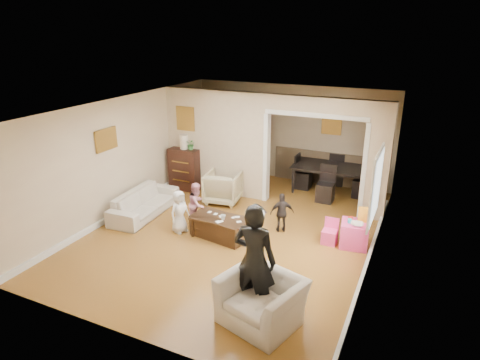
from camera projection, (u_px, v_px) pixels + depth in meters
The scene contains 27 objects.
floor at pixel (236, 230), 8.69m from camera, with size 7.00×7.00×0.00m, color #A7702B.
partition_left at pixel (217, 142), 10.32m from camera, with size 2.75×0.18×2.60m, color beige.
partition_right at pixel (377, 162), 8.80m from camera, with size 0.55×0.18×2.60m, color beige.
partition_header at pixel (317, 105), 8.96m from camera, with size 2.22×0.18×0.35m, color beige.
window_pane at pixel (376, 187), 6.74m from camera, with size 0.03×0.95×1.10m, color white.
framed_art_partition at pixel (186, 119), 10.37m from camera, with size 0.45×0.03×0.55m, color brown.
framed_art_sofa_wall at pixel (106, 140), 8.63m from camera, with size 0.03×0.55×0.40m, color brown.
framed_art_alcove at pixel (332, 123), 10.60m from camera, with size 0.45×0.03×0.55m, color brown.
sofa at pixel (144, 203), 9.34m from camera, with size 1.89×0.74×0.55m, color beige.
armchair_back at pixel (223, 187), 9.98m from camera, with size 0.80×0.82×0.75m, color tan.
armchair_front at pixel (262, 300), 5.88m from camera, with size 1.08×0.94×0.70m, color beige.
dresser at pixel (185, 169), 10.75m from camera, with size 0.79×0.45×1.09m, color black.
table_lamp at pixel (184, 142), 10.50m from camera, with size 0.22×0.22×0.36m, color beige.
potted_plant at pixel (191, 144), 10.44m from camera, with size 0.25×0.22×0.28m, color #3F7E38.
coffee_table at pixel (220, 227), 8.34m from camera, with size 1.14×0.57×0.43m, color #3D2413.
coffee_cup at pixel (223, 217), 8.17m from camera, with size 0.10×0.10×0.10m, color beige.
play_table at pixel (354, 234), 7.98m from camera, with size 0.51×0.51×0.49m, color #EE3E90.
cereal_box at pixel (364, 215), 7.88m from camera, with size 0.20×0.07×0.30m, color yellow.
cyan_cup at pixel (350, 221), 7.88m from camera, with size 0.08×0.08×0.08m, color #24A2B5.
toy_block at pixel (350, 218), 8.04m from camera, with size 0.08×0.06×0.05m, color red.
play_bowl at pixel (357, 224), 7.77m from camera, with size 0.24×0.24×0.06m, color silver.
dining_table at pixel (332, 179), 10.56m from camera, with size 1.99×1.11×0.70m, color black.
adult_person at pixel (254, 260), 5.89m from camera, with size 0.64×0.42×1.76m, color black.
child_kneel_a at pixel (180, 212), 8.47m from camera, with size 0.44×0.29×0.91m, color white.
child_kneel_b at pixel (197, 204), 8.79m from camera, with size 0.46×0.36×0.95m, color #C67C8B.
child_toddler at pixel (282, 213), 8.50m from camera, with size 0.49×0.21×0.84m, color black.
craft_papers at pixel (224, 218), 8.25m from camera, with size 0.84×0.48×0.00m.
Camera 1 is at (3.35, -7.04, 3.99)m, focal length 30.98 mm.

